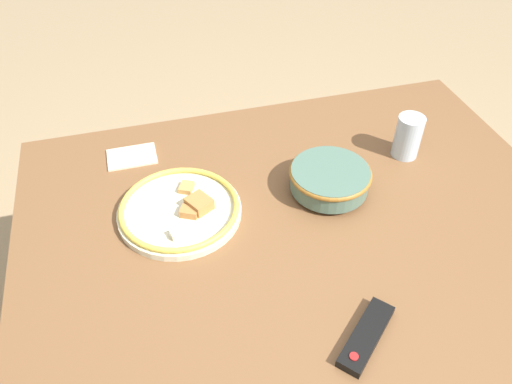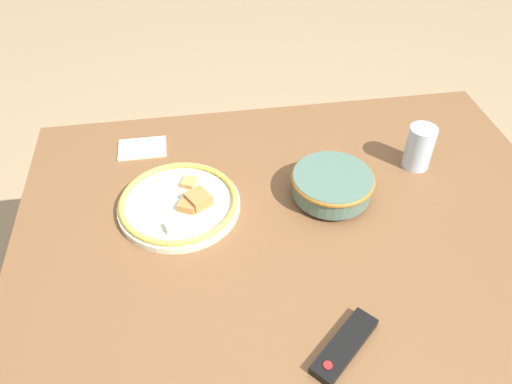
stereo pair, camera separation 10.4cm
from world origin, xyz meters
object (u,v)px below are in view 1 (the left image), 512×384
Objects in this scene: noodle_bowl at (330,179)px; drinking_glass at (408,137)px; tv_remote at (366,336)px; food_plate at (180,210)px.

drinking_glass reaches higher than noodle_bowl.
tv_remote is at bearing 78.23° from noodle_bowl.
noodle_bowl is 1.71× the size of drinking_glass.
noodle_bowl is 1.30× the size of tv_remote.
tv_remote is 0.63m from drinking_glass.
food_plate is 1.89× the size of tv_remote.
drinking_glass is at bearing -173.73° from food_plate.
drinking_glass reaches higher than food_plate.
tv_remote is (0.09, 0.43, -0.03)m from noodle_bowl.
drinking_glass is at bearing -161.74° from noodle_bowl.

